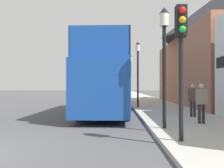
{
  "coord_description": "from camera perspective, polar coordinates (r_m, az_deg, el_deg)",
  "views": [
    {
      "loc": [
        3.94,
        -5.98,
        1.63
      ],
      "look_at": [
        3.72,
        10.8,
        1.77
      ],
      "focal_mm": 42.0,
      "sensor_mm": 36.0,
      "label": 1
    }
  ],
  "objects": [
    {
      "name": "sidewalk",
      "position": [
        24.25,
        8.38,
        -4.14
      ],
      "size": [
        3.94,
        108.0,
        0.14
      ],
      "color": "#ADAAA3",
      "rests_on": "ground_plane"
    },
    {
      "name": "pedestrian_third",
      "position": [
        13.3,
        17.2,
        -2.75
      ],
      "size": [
        0.42,
        0.23,
        1.58
      ],
      "color": "#232328",
      "rests_on": "sidewalk"
    },
    {
      "name": "traffic_signal",
      "position": [
        7.43,
        14.82,
        8.93
      ],
      "size": [
        0.28,
        0.42,
        3.69
      ],
      "color": "black",
      "rests_on": "sidewalk"
    },
    {
      "name": "parked_car_ahead_of_bus",
      "position": [
        23.76,
        0.97,
        -2.81
      ],
      "size": [
        1.92,
        4.39,
        1.39
      ],
      "rotation": [
        0.0,
        0.0,
        0.02
      ],
      "color": "maroon",
      "rests_on": "ground_plane"
    },
    {
      "name": "pedestrian_second",
      "position": [
        11.02,
        18.89,
        -3.22
      ],
      "size": [
        0.42,
        0.23,
        1.59
      ],
      "color": "#232328",
      "rests_on": "sidewalk"
    },
    {
      "name": "lamp_post_third",
      "position": [
        27.95,
        4.05,
        3.3
      ],
      "size": [
        0.35,
        0.35,
        4.84
      ],
      "color": "black",
      "rests_on": "sidewalk"
    },
    {
      "name": "lamp_post_second",
      "position": [
        18.71,
        5.65,
        4.81
      ],
      "size": [
        0.35,
        0.35,
        4.65
      ],
      "color": "black",
      "rests_on": "sidewalk"
    },
    {
      "name": "ground_plane",
      "position": [
        27.32,
        -7.56,
        -3.88
      ],
      "size": [
        144.0,
        144.0,
        0.0
      ],
      "primitive_type": "plane",
      "color": "#4C4C4F"
    },
    {
      "name": "lamp_post_nearest",
      "position": [
        9.57,
        11.31,
        8.56
      ],
      "size": [
        0.35,
        0.35,
        4.29
      ],
      "color": "black",
      "rests_on": "sidewalk"
    },
    {
      "name": "tour_bus",
      "position": [
        15.47,
        -1.24,
        0.22
      ],
      "size": [
        2.79,
        10.39,
        4.1
      ],
      "rotation": [
        0.0,
        0.0,
        -0.02
      ],
      "color": "#19479E",
      "rests_on": "ground_plane"
    },
    {
      "name": "brick_terrace_rear",
      "position": [
        24.1,
        20.72,
        6.4
      ],
      "size": [
        6.0,
        16.49,
        8.99
      ],
      "color": "#9E664C",
      "rests_on": "ground_plane"
    }
  ]
}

